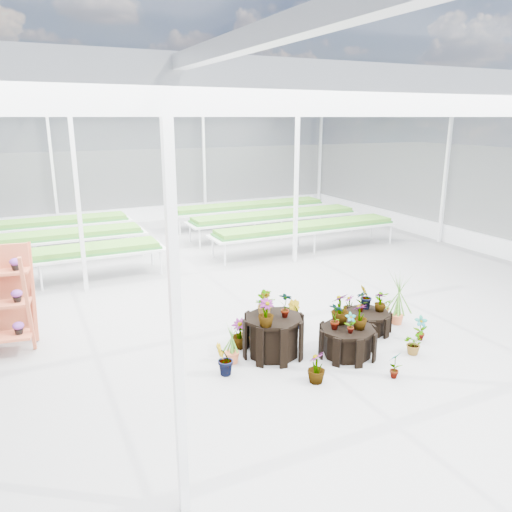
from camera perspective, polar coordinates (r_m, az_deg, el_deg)
name	(u,v)px	position (r m, az deg, el deg)	size (l,w,h in m)	color
ground_plane	(265,328)	(10.37, 1.03, -8.26)	(24.00, 24.00, 0.00)	gray
greenhouse_shell	(265,221)	(9.68, 1.09, 4.00)	(18.00, 24.00, 4.50)	white
steel_frame	(265,221)	(9.68, 1.09, 4.00)	(18.00, 24.00, 4.50)	silver
nursery_benches	(167,236)	(16.68, -10.11, 2.28)	(16.00, 7.00, 0.84)	silver
plinth_tall	(273,336)	(9.16, 2.01, -9.12)	(1.09, 1.09, 0.74)	black
plinth_mid	(347,342)	(9.32, 10.39, -9.60)	(1.02, 1.02, 0.54)	black
plinth_low	(367,322)	(10.42, 12.62, -7.34)	(0.91, 0.91, 0.41)	black
nursery_plants	(323,319)	(9.62, 7.62, -7.12)	(4.53, 2.88, 1.30)	#417825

